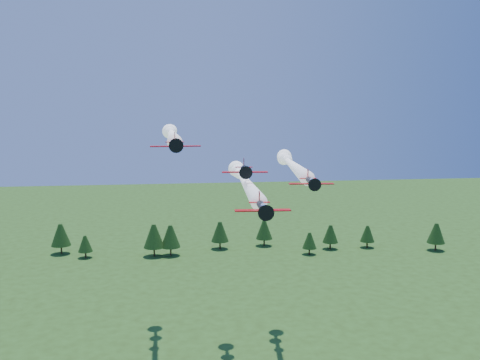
{
  "coord_description": "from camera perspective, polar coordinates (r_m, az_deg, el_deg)",
  "views": [
    {
      "loc": [
        -12.44,
        -84.79,
        53.83
      ],
      "look_at": [
        -1.06,
        0.0,
        42.35
      ],
      "focal_mm": 40.0,
      "sensor_mm": 36.0,
      "label": 1
    }
  ],
  "objects": [
    {
      "name": "treeline",
      "position": [
        201.42,
        -3.37,
        -5.92
      ],
      "size": [
        175.76,
        22.1,
        11.87
      ],
      "color": "#382314",
      "rests_on": "ground"
    },
    {
      "name": "plane_slot",
      "position": [
        94.32,
        0.51,
        1.09
      ],
      "size": [
        8.18,
        8.88,
        2.86
      ],
      "rotation": [
        0.0,
        0.0,
        -0.1
      ],
      "color": "black",
      "rests_on": "ground"
    },
    {
      "name": "plane_lead",
      "position": [
        107.17,
        0.39,
        0.11
      ],
      "size": [
        8.65,
        56.96,
        3.7
      ],
      "rotation": [
        0.0,
        0.0,
        -0.05
      ],
      "color": "black",
      "rests_on": "ground"
    },
    {
      "name": "plane_right",
      "position": [
        117.94,
        5.45,
        1.74
      ],
      "size": [
        10.82,
        51.78,
        3.7
      ],
      "rotation": [
        0.0,
        0.0,
        -0.11
      ],
      "color": "black",
      "rests_on": "ground"
    },
    {
      "name": "plane_left",
      "position": [
        118.33,
        -7.29,
        4.88
      ],
      "size": [
        7.99,
        59.96,
        3.7
      ],
      "rotation": [
        0.0,
        0.0,
        0.01
      ],
      "color": "black",
      "rests_on": "ground"
    }
  ]
}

